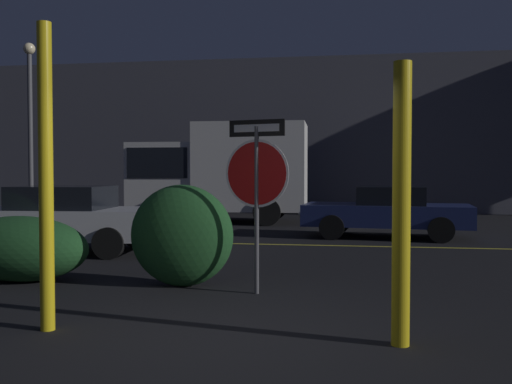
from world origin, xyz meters
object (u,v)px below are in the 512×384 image
yellow_pole_left (46,177)px  hedge_bush_2 (182,236)px  yellow_pole_right (401,205)px  street_lamp (30,111)px  hedge_bush_1 (20,249)px  passing_car_2 (59,218)px  passing_car_3 (387,211)px  delivery_truck (219,170)px  stop_sign (257,174)px

yellow_pole_left → hedge_bush_2: yellow_pole_left is taller
yellow_pole_left → yellow_pole_right: (3.53, 0.03, -0.25)m
street_lamp → hedge_bush_1: bearing=-60.4°
passing_car_2 → street_lamp: 9.22m
hedge_bush_1 → hedge_bush_2: hedge_bush_2 is taller
yellow_pole_right → hedge_bush_2: yellow_pole_right is taller
hedge_bush_1 → hedge_bush_2: size_ratio=1.44×
hedge_bush_1 → street_lamp: size_ratio=0.36×
yellow_pole_left → passing_car_3: bearing=65.8°
hedge_bush_1 → delivery_truck: bearing=86.0°
stop_sign → passing_car_2: bearing=157.9°
passing_car_3 → delivery_truck: 6.33m
yellow_pole_left → yellow_pole_right: size_ratio=1.19×
yellow_pole_left → hedge_bush_1: (-1.75, 2.37, -1.08)m
hedge_bush_1 → delivery_truck: size_ratio=0.38×
stop_sign → delivery_truck: size_ratio=0.41×
yellow_pole_right → hedge_bush_2: (-2.80, 2.35, -0.60)m
hedge_bush_2 → passing_car_2: bearing=139.2°
stop_sign → yellow_pole_right: yellow_pole_right is taller
passing_car_2 → street_lamp: street_lamp is taller
passing_car_3 → delivery_truck: bearing=59.9°
stop_sign → yellow_pole_right: (1.68, -2.04, -0.28)m
yellow_pole_right → passing_car_2: (-6.25, 5.33, -0.64)m
yellow_pole_right → street_lamp: (-11.10, 12.57, 2.37)m
yellow_pole_left → delivery_truck: size_ratio=0.55×
stop_sign → yellow_pole_left: bearing=-118.2°
passing_car_3 → delivery_truck: (-5.08, 3.64, 1.03)m
delivery_truck → yellow_pole_right: bearing=-161.7°
yellow_pole_left → street_lamp: street_lamp is taller
hedge_bush_2 → delivery_truck: size_ratio=0.26×
yellow_pole_left → passing_car_2: (-2.73, 5.36, -0.88)m
stop_sign → hedge_bush_1: bearing=-171.1°
stop_sign → hedge_bush_2: (-1.12, 0.31, -0.87)m
yellow_pole_left → stop_sign: bearing=48.1°
yellow_pole_left → delivery_truck: bearing=94.7°
delivery_truck → passing_car_2: bearing=165.4°
passing_car_2 → passing_car_3: bearing=-65.5°
yellow_pole_left → hedge_bush_2: (0.73, 2.38, -0.84)m
stop_sign → hedge_bush_1: size_ratio=1.09×
hedge_bush_1 → street_lamp: bearing=119.6°
yellow_pole_left → yellow_pole_right: bearing=0.4°
yellow_pole_left → passing_car_2: 6.08m
hedge_bush_2 → passing_car_3: bearing=63.4°
hedge_bush_1 → hedge_bush_2: (2.48, 0.01, 0.24)m
hedge_bush_1 → passing_car_2: passing_car_2 is taller
street_lamp → delivery_truck: bearing=0.4°
passing_car_2 → yellow_pole_right: bearing=-134.3°
stop_sign → passing_car_3: size_ratio=0.55×
passing_car_2 → delivery_truck: size_ratio=0.82×
hedge_bush_1 → passing_car_2: (-0.97, 2.99, 0.20)m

